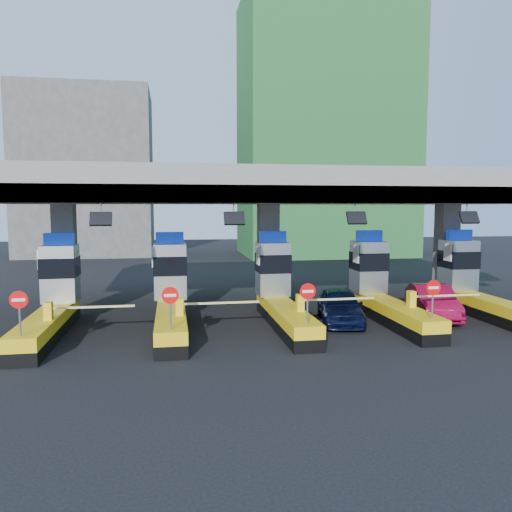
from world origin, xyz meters
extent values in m
plane|color=black|center=(0.00, 0.00, 0.00)|extent=(120.00, 120.00, 0.00)
cube|color=slate|center=(0.00, 3.00, 6.25)|extent=(28.00, 12.00, 1.50)
cube|color=#4C4C49|center=(0.00, -2.70, 5.85)|extent=(28.00, 0.60, 0.70)
cube|color=slate|center=(-10.00, 3.00, 2.75)|extent=(1.00, 1.00, 5.50)
cube|color=slate|center=(0.00, 3.00, 2.75)|extent=(1.00, 1.00, 5.50)
cube|color=slate|center=(10.00, 3.00, 2.75)|extent=(1.00, 1.00, 5.50)
cylinder|color=slate|center=(-7.50, -2.70, 5.25)|extent=(0.06, 0.06, 0.50)
cube|color=black|center=(-7.50, -2.90, 4.90)|extent=(0.80, 0.38, 0.54)
cylinder|color=slate|center=(-2.50, -2.70, 5.25)|extent=(0.06, 0.06, 0.50)
cube|color=black|center=(-2.50, -2.90, 4.90)|extent=(0.80, 0.38, 0.54)
cylinder|color=slate|center=(2.50, -2.70, 5.25)|extent=(0.06, 0.06, 0.50)
cube|color=black|center=(2.50, -2.90, 4.90)|extent=(0.80, 0.38, 0.54)
cylinder|color=slate|center=(7.50, -2.70, 5.25)|extent=(0.06, 0.06, 0.50)
cube|color=black|center=(7.50, -2.90, 4.90)|extent=(0.80, 0.38, 0.54)
cube|color=black|center=(-10.00, -1.00, 0.25)|extent=(1.20, 8.00, 0.50)
cube|color=#E5B70C|center=(-10.00, -1.00, 0.75)|extent=(1.20, 8.00, 0.50)
cube|color=#9EA3A8|center=(-10.00, 1.80, 2.30)|extent=(1.50, 1.50, 2.60)
cube|color=black|center=(-10.00, 1.78, 2.60)|extent=(1.56, 1.56, 0.90)
cube|color=#0C2DBF|center=(-10.00, 1.80, 3.88)|extent=(1.30, 0.35, 0.55)
cube|color=white|center=(-10.80, 1.50, 3.00)|extent=(0.06, 0.70, 0.90)
cylinder|color=slate|center=(-10.00, -4.60, 1.65)|extent=(0.07, 0.07, 1.30)
cylinder|color=red|center=(-10.00, -4.63, 2.25)|extent=(0.60, 0.04, 0.60)
cube|color=white|center=(-10.00, -4.65, 2.25)|extent=(0.42, 0.02, 0.10)
cube|color=#E5B70C|center=(-9.65, -2.20, 1.35)|extent=(0.30, 0.35, 0.70)
cube|color=white|center=(-8.00, -2.20, 1.45)|extent=(3.20, 0.08, 0.08)
cube|color=black|center=(-5.00, -1.00, 0.25)|extent=(1.20, 8.00, 0.50)
cube|color=#E5B70C|center=(-5.00, -1.00, 0.75)|extent=(1.20, 8.00, 0.50)
cube|color=#9EA3A8|center=(-5.00, 1.80, 2.30)|extent=(1.50, 1.50, 2.60)
cube|color=black|center=(-5.00, 1.78, 2.60)|extent=(1.56, 1.56, 0.90)
cube|color=#0C2DBF|center=(-5.00, 1.80, 3.88)|extent=(1.30, 0.35, 0.55)
cube|color=white|center=(-5.80, 1.50, 3.00)|extent=(0.06, 0.70, 0.90)
cylinder|color=slate|center=(-5.00, -4.60, 1.65)|extent=(0.07, 0.07, 1.30)
cylinder|color=red|center=(-5.00, -4.63, 2.25)|extent=(0.60, 0.04, 0.60)
cube|color=white|center=(-5.00, -4.65, 2.25)|extent=(0.42, 0.02, 0.10)
cube|color=#E5B70C|center=(-4.65, -2.20, 1.35)|extent=(0.30, 0.35, 0.70)
cube|color=white|center=(-3.00, -2.20, 1.45)|extent=(3.20, 0.08, 0.08)
cube|color=black|center=(0.00, -1.00, 0.25)|extent=(1.20, 8.00, 0.50)
cube|color=#E5B70C|center=(0.00, -1.00, 0.75)|extent=(1.20, 8.00, 0.50)
cube|color=#9EA3A8|center=(0.00, 1.80, 2.30)|extent=(1.50, 1.50, 2.60)
cube|color=black|center=(0.00, 1.78, 2.60)|extent=(1.56, 1.56, 0.90)
cube|color=#0C2DBF|center=(0.00, 1.80, 3.88)|extent=(1.30, 0.35, 0.55)
cube|color=white|center=(-0.80, 1.50, 3.00)|extent=(0.06, 0.70, 0.90)
cylinder|color=slate|center=(0.00, -4.60, 1.65)|extent=(0.07, 0.07, 1.30)
cylinder|color=red|center=(0.00, -4.63, 2.25)|extent=(0.60, 0.04, 0.60)
cube|color=white|center=(0.00, -4.65, 2.25)|extent=(0.42, 0.02, 0.10)
cube|color=#E5B70C|center=(0.35, -2.20, 1.35)|extent=(0.30, 0.35, 0.70)
cube|color=white|center=(2.00, -2.20, 1.45)|extent=(3.20, 0.08, 0.08)
cube|color=black|center=(5.00, -1.00, 0.25)|extent=(1.20, 8.00, 0.50)
cube|color=#E5B70C|center=(5.00, -1.00, 0.75)|extent=(1.20, 8.00, 0.50)
cube|color=#9EA3A8|center=(5.00, 1.80, 2.30)|extent=(1.50, 1.50, 2.60)
cube|color=black|center=(5.00, 1.78, 2.60)|extent=(1.56, 1.56, 0.90)
cube|color=#0C2DBF|center=(5.00, 1.80, 3.88)|extent=(1.30, 0.35, 0.55)
cube|color=white|center=(4.20, 1.50, 3.00)|extent=(0.06, 0.70, 0.90)
cylinder|color=slate|center=(5.00, -4.60, 1.65)|extent=(0.07, 0.07, 1.30)
cylinder|color=red|center=(5.00, -4.63, 2.25)|extent=(0.60, 0.04, 0.60)
cube|color=white|center=(5.00, -4.65, 2.25)|extent=(0.42, 0.02, 0.10)
cube|color=#E5B70C|center=(5.35, -2.20, 1.35)|extent=(0.30, 0.35, 0.70)
cube|color=white|center=(7.00, -2.20, 1.45)|extent=(3.20, 0.08, 0.08)
cube|color=black|center=(10.00, -1.00, 0.25)|extent=(1.20, 8.00, 0.50)
cube|color=#E5B70C|center=(10.00, -1.00, 0.75)|extent=(1.20, 8.00, 0.50)
cube|color=#9EA3A8|center=(10.00, 1.80, 2.30)|extent=(1.50, 1.50, 2.60)
cube|color=black|center=(10.00, 1.78, 2.60)|extent=(1.56, 1.56, 0.90)
cube|color=#0C2DBF|center=(10.00, 1.80, 3.88)|extent=(1.30, 0.35, 0.55)
cube|color=white|center=(9.20, 1.50, 3.00)|extent=(0.06, 0.70, 0.90)
cube|color=#1E5926|center=(12.00, 32.00, 14.00)|extent=(18.00, 12.00, 28.00)
cube|color=#4C4C49|center=(-14.00, 36.00, 9.00)|extent=(14.00, 10.00, 18.00)
imported|color=black|center=(2.72, -0.47, 0.80)|extent=(2.89, 5.02, 1.61)
imported|color=maroon|center=(7.44, -0.27, 0.79)|extent=(2.86, 5.08, 1.58)
camera|label=1|loc=(-4.93, -22.18, 5.35)|focal=35.00mm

